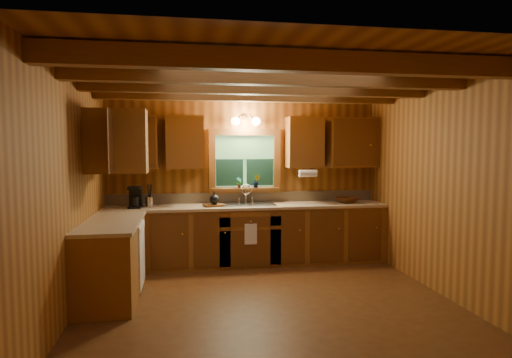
{
  "coord_description": "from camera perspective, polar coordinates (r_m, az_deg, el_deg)",
  "views": [
    {
      "loc": [
        -0.92,
        -4.75,
        1.78
      ],
      "look_at": [
        0.0,
        0.8,
        1.35
      ],
      "focal_mm": 30.08,
      "sensor_mm": 36.0,
      "label": 1
    }
  ],
  "objects": [
    {
      "name": "dish_towel",
      "position": [
        6.21,
        -0.71,
        -7.33
      ],
      "size": [
        0.18,
        0.01,
        0.3
      ],
      "primitive_type": "cube",
      "color": "white",
      "rests_on": "base_cabinets"
    },
    {
      "name": "dishwasher_panel",
      "position": [
        5.62,
        -14.96,
        -9.67
      ],
      "size": [
        0.02,
        0.6,
        0.8
      ],
      "primitive_type": "cube",
      "color": "white",
      "rests_on": "base_cabinets"
    },
    {
      "name": "window_sill",
      "position": [
        6.67,
        -1.43,
        -1.32
      ],
      "size": [
        1.06,
        0.14,
        0.04
      ],
      "primitive_type": "cube",
      "color": "brown",
      "rests_on": "room"
    },
    {
      "name": "backsplash",
      "position": [
        6.75,
        -1.51,
        -2.45
      ],
      "size": [
        4.2,
        0.02,
        0.16
      ],
      "primitive_type": "cube",
      "color": "tan",
      "rests_on": "room"
    },
    {
      "name": "room",
      "position": [
        4.86,
        1.54,
        -1.29
      ],
      "size": [
        4.2,
        4.2,
        4.2
      ],
      "color": "#522F13",
      "rests_on": "ground"
    },
    {
      "name": "upper_cabinets",
      "position": [
        6.18,
        -6.14,
        4.9
      ],
      "size": [
        4.19,
        1.77,
        0.78
      ],
      "color": "brown",
      "rests_on": "room"
    },
    {
      "name": "cutting_board",
      "position": [
        6.35,
        -5.56,
        -3.5
      ],
      "size": [
        0.35,
        0.28,
        0.03
      ],
      "primitive_type": "cube",
      "rotation": [
        0.0,
        0.0,
        0.25
      ],
      "color": "#573012",
      "rests_on": "countertop"
    },
    {
      "name": "wicker_basket",
      "position": [
        6.85,
        11.96,
        -2.75
      ],
      "size": [
        0.42,
        0.42,
        0.08
      ],
      "primitive_type": "imported",
      "rotation": [
        0.0,
        0.0,
        0.24
      ],
      "color": "#48230C",
      "rests_on": "countertop"
    },
    {
      "name": "sink",
      "position": [
        6.48,
        -1.16,
        -3.83
      ],
      "size": [
        0.82,
        0.48,
        0.43
      ],
      "color": "silver",
      "rests_on": "countertop"
    },
    {
      "name": "wall_sconce",
      "position": [
        6.57,
        -1.36,
        7.72
      ],
      "size": [
        0.45,
        0.21,
        0.17
      ],
      "color": "black",
      "rests_on": "room"
    },
    {
      "name": "teakettle",
      "position": [
        6.34,
        -5.57,
        -2.73
      ],
      "size": [
        0.14,
        0.14,
        0.18
      ],
      "rotation": [
        0.0,
        0.0,
        -0.04
      ],
      "color": "black",
      "rests_on": "cutting_board"
    },
    {
      "name": "countertop",
      "position": [
        6.12,
        -5.2,
        -4.1
      ],
      "size": [
        4.2,
        2.24,
        0.04
      ],
      "color": "tan",
      "rests_on": "base_cabinets"
    },
    {
      "name": "window",
      "position": [
        6.69,
        -1.5,
        2.21
      ],
      "size": [
        1.12,
        0.08,
        1.0
      ],
      "color": "brown",
      "rests_on": "room"
    },
    {
      "name": "coffee_maker",
      "position": [
        6.39,
        -15.75,
        -2.34
      ],
      "size": [
        0.17,
        0.22,
        0.31
      ],
      "rotation": [
        0.0,
        0.0,
        -0.07
      ],
      "color": "black",
      "rests_on": "countertop"
    },
    {
      "name": "ceiling_beams",
      "position": [
        4.89,
        1.57,
        12.73
      ],
      "size": [
        4.2,
        2.54,
        0.18
      ],
      "color": "brown",
      "rests_on": "room"
    },
    {
      "name": "potted_plant_right",
      "position": [
        6.65,
        0.07,
        -0.29
      ],
      "size": [
        0.12,
        0.1,
        0.2
      ],
      "primitive_type": "imported",
      "rotation": [
        0.0,
        0.0,
        -0.11
      ],
      "color": "#573012",
      "rests_on": "window_sill"
    },
    {
      "name": "paper_towel_roll",
      "position": [
        6.56,
        6.91,
        0.75
      ],
      "size": [
        0.27,
        0.11,
        0.11
      ],
      "primitive_type": "cylinder",
      "rotation": [
        0.0,
        1.57,
        0.0
      ],
      "color": "white",
      "rests_on": "upper_cabinets"
    },
    {
      "name": "base_cabinets",
      "position": [
        6.2,
        -5.3,
        -8.23
      ],
      "size": [
        4.2,
        2.22,
        0.86
      ],
      "color": "brown",
      "rests_on": "ground"
    },
    {
      "name": "potted_plant_left",
      "position": [
        6.61,
        -2.27,
        -0.48
      ],
      "size": [
        0.1,
        0.09,
        0.16
      ],
      "primitive_type": "imported",
      "rotation": [
        0.0,
        0.0,
        0.4
      ],
      "color": "#573012",
      "rests_on": "window_sill"
    },
    {
      "name": "utensil_crock",
      "position": [
        6.46,
        -14.01,
        -2.87
      ],
      "size": [
        0.12,
        0.12,
        0.33
      ],
      "rotation": [
        0.0,
        0.0,
        0.35
      ],
      "color": "silver",
      "rests_on": "countertop"
    }
  ]
}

